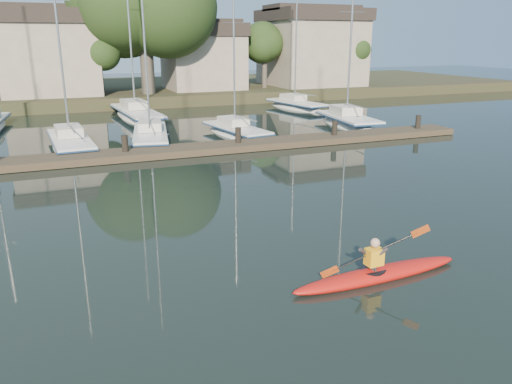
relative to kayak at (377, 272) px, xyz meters
name	(u,v)px	position (x,y,z in m)	size (l,w,h in m)	color
ground	(309,258)	(-1.02, 1.71, -0.19)	(160.00, 160.00, 0.00)	black
kayak	(377,272)	(0.00, 0.00, 0.00)	(4.89, 0.95, 1.56)	red
dock	(184,150)	(-1.02, 15.71, 0.02)	(34.00, 2.00, 1.80)	#463828
sailboat_1	(72,151)	(-6.47, 19.53, -0.37)	(2.55, 8.21, 13.24)	silver
sailboat_2	(151,144)	(-2.03, 19.84, -0.36)	(3.44, 8.64, 13.95)	silver
sailboat_3	(237,138)	(3.28, 19.63, -0.36)	(2.99, 7.41, 11.61)	silver
sailboat_4	(347,128)	(11.71, 20.24, -0.40)	(3.07, 7.87, 13.04)	silver
sailboat_6	(137,121)	(-1.39, 29.07, -0.39)	(3.11, 10.93, 17.15)	silver
sailboat_7	(296,111)	(12.30, 29.53, -0.38)	(3.46, 8.05, 12.59)	silver
shore	(134,66)	(0.59, 42.00, 3.04)	(90.00, 25.25, 12.75)	#2B371B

